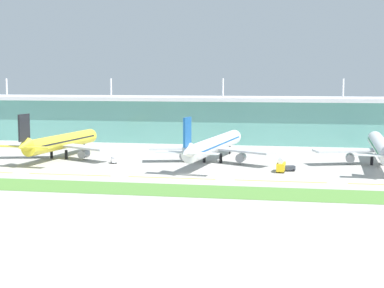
{
  "coord_description": "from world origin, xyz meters",
  "views": [
    {
      "loc": [
        36.31,
        -185.05,
        31.48
      ],
      "look_at": [
        -2.63,
        26.36,
        7.0
      ],
      "focal_mm": 54.64,
      "sensor_mm": 36.0,
      "label": 1
    }
  ],
  "objects": [
    {
      "name": "ground_plane",
      "position": [
        0.0,
        0.0,
        0.0
      ],
      "size": [
        600.0,
        600.0,
        0.0
      ],
      "primitive_type": "plane",
      "color": "#A8A59E"
    },
    {
      "name": "terminal_building",
      "position": [
        -0.0,
        99.47,
        11.27
      ],
      "size": [
        288.0,
        34.0,
        31.13
      ],
      "color": "#5B9E93",
      "rests_on": "ground"
    },
    {
      "name": "airliner_near",
      "position": [
        -55.27,
        28.26,
        6.44
      ],
      "size": [
        48.51,
        59.26,
        18.9
      ],
      "color": "yellow",
      "rests_on": "ground"
    },
    {
      "name": "airliner_middle",
      "position": [
        5.12,
        28.9,
        6.46
      ],
      "size": [
        48.4,
        72.1,
        18.9
      ],
      "color": "white",
      "rests_on": "ground"
    },
    {
      "name": "airliner_far",
      "position": [
        65.71,
        33.44,
        6.46
      ],
      "size": [
        48.74,
        71.99,
        18.9
      ],
      "color": "silver",
      "rests_on": "ground"
    },
    {
      "name": "taxiway_stripe_mid_west",
      "position": [
        -37.0,
        -7.6,
        0.02
      ],
      "size": [
        28.0,
        0.7,
        0.04
      ],
      "primitive_type": "cube",
      "color": "yellow",
      "rests_on": "ground"
    },
    {
      "name": "taxiway_stripe_centre",
      "position": [
        -3.0,
        -7.6,
        0.02
      ],
      "size": [
        28.0,
        0.7,
        0.04
      ],
      "primitive_type": "cube",
      "color": "yellow",
      "rests_on": "ground"
    },
    {
      "name": "taxiway_stripe_mid_east",
      "position": [
        31.0,
        -7.6,
        0.02
      ],
      "size": [
        28.0,
        0.7,
        0.04
      ],
      "primitive_type": "cube",
      "color": "yellow",
      "rests_on": "ground"
    },
    {
      "name": "grass_verge",
      "position": [
        0.0,
        -27.27,
        0.05
      ],
      "size": [
        300.0,
        18.0,
        0.1
      ],
      "primitive_type": "cube",
      "color": "#518438",
      "rests_on": "ground"
    },
    {
      "name": "baggage_cart",
      "position": [
        -30.8,
        19.54,
        1.26
      ],
      "size": [
        3.14,
        4.02,
        2.48
      ],
      "color": "silver",
      "rests_on": "ground"
    },
    {
      "name": "fuel_truck",
      "position": [
        30.61,
        10.73,
        2.26
      ],
      "size": [
        3.01,
        7.33,
        4.95
      ],
      "color": "gold",
      "rests_on": "ground"
    },
    {
      "name": "pushback_tug",
      "position": [
        33.0,
        12.78,
        1.1
      ],
      "size": [
        4.9,
        3.53,
        1.85
      ],
      "color": "#333842",
      "rests_on": "ground"
    }
  ]
}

